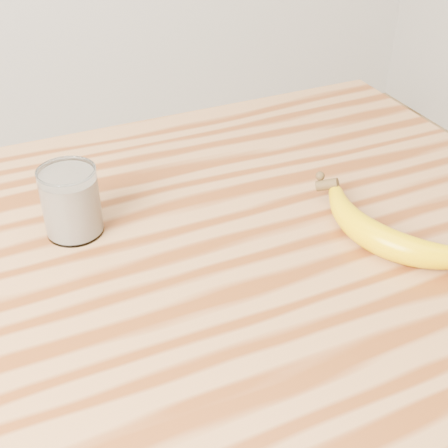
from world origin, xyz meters
name	(u,v)px	position (x,y,z in m)	size (l,w,h in m)	color
table	(156,332)	(0.00, 0.00, 0.77)	(1.20, 0.80, 0.90)	#A16C3E
smoothie_glass	(71,202)	(-0.07, 0.10, 0.95)	(0.08, 0.08, 0.10)	white
banana	(382,241)	(0.28, -0.11, 0.92)	(0.12, 0.33, 0.04)	#E1AF00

